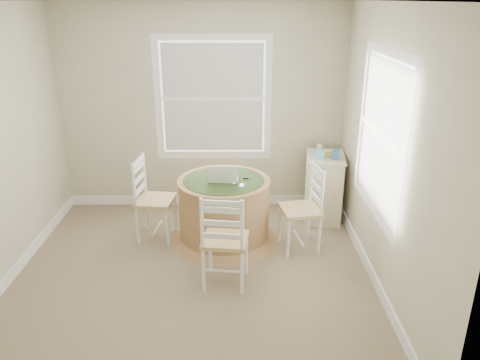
{
  "coord_description": "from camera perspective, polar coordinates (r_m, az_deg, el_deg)",
  "views": [
    {
      "loc": [
        0.46,
        -4.03,
        2.62
      ],
      "look_at": [
        0.48,
        0.45,
        0.88
      ],
      "focal_mm": 35.0,
      "sensor_mm": 36.0,
      "label": 1
    }
  ],
  "objects": [
    {
      "name": "box_yellow",
      "position": [
        5.81,
        10.98,
        3.23
      ],
      "size": [
        0.16,
        0.12,
        0.06
      ],
      "primitive_type": "cube",
      "rotation": [
        0.0,
        0.0,
        -0.13
      ],
      "color": "#E7CD51",
      "rests_on": "corner_chest"
    },
    {
      "name": "phone",
      "position": [
        5.02,
        0.22,
        -0.7
      ],
      "size": [
        0.06,
        0.09,
        0.02
      ],
      "primitive_type": "cube",
      "rotation": [
        0.0,
        0.0,
        -0.12
      ],
      "color": "#B7BABF",
      "rests_on": "round_table"
    },
    {
      "name": "box_blue",
      "position": [
        5.67,
        11.67,
        3.04
      ],
      "size": [
        0.09,
        0.09,
        0.12
      ],
      "primitive_type": "cube",
      "rotation": [
        0.0,
        0.0,
        -0.13
      ],
      "color": "#335D9A",
      "rests_on": "corner_chest"
    },
    {
      "name": "corner_chest",
      "position": [
        5.94,
        10.12,
        -0.86
      ],
      "size": [
        0.54,
        0.68,
        0.83
      ],
      "rotation": [
        0.0,
        0.0,
        -0.13
      ],
      "color": "beige",
      "rests_on": "ground"
    },
    {
      "name": "laptop",
      "position": [
        5.14,
        -2.08,
        0.2
      ],
      "size": [
        0.33,
        0.29,
        0.23
      ],
      "rotation": [
        0.0,
        0.0,
        3.11
      ],
      "color": "white",
      "rests_on": "round_table"
    },
    {
      "name": "round_table",
      "position": [
        5.31,
        -1.95,
        -3.36
      ],
      "size": [
        1.22,
        1.22,
        0.74
      ],
      "rotation": [
        0.0,
        0.0,
        -0.12
      ],
      "color": "#9C7545",
      "rests_on": "ground"
    },
    {
      "name": "chair_left",
      "position": [
        5.42,
        -10.25,
        -2.4
      ],
      "size": [
        0.45,
        0.46,
        0.95
      ],
      "primitive_type": null,
      "rotation": [
        0.0,
        0.0,
        1.45
      ],
      "color": "white",
      "rests_on": "ground"
    },
    {
      "name": "keys",
      "position": [
        5.21,
        0.71,
        0.21
      ],
      "size": [
        0.07,
        0.06,
        0.02
      ],
      "primitive_type": "cube",
      "rotation": [
        0.0,
        0.0,
        -0.12
      ],
      "color": "black",
      "rests_on": "round_table"
    },
    {
      "name": "mouse",
      "position": [
        5.09,
        -0.79,
        -0.28
      ],
      "size": [
        0.07,
        0.1,
        0.03
      ],
      "primitive_type": "ellipsoid",
      "rotation": [
        0.0,
        0.0,
        -0.12
      ],
      "color": "white",
      "rests_on": "round_table"
    },
    {
      "name": "tissue_box",
      "position": [
        5.68,
        9.56,
        3.12
      ],
      "size": [
        0.13,
        0.13,
        0.1
      ],
      "primitive_type": "cube",
      "rotation": [
        0.0,
        0.0,
        -0.13
      ],
      "color": "#5FB5DA",
      "rests_on": "corner_chest"
    },
    {
      "name": "room",
      "position": [
        4.4,
        -4.05,
        3.77
      ],
      "size": [
        3.64,
        3.64,
        2.64
      ],
      "color": "#816E52",
      "rests_on": "ground"
    },
    {
      "name": "chair_right",
      "position": [
        5.14,
        7.32,
        -3.57
      ],
      "size": [
        0.47,
        0.48,
        0.95
      ],
      "primitive_type": null,
      "rotation": [
        0.0,
        0.0,
        -1.4
      ],
      "color": "white",
      "rests_on": "ground"
    },
    {
      "name": "chair_near",
      "position": [
        4.49,
        -1.83,
        -7.25
      ],
      "size": [
        0.47,
        0.45,
        0.95
      ],
      "primitive_type": null,
      "rotation": [
        0.0,
        0.0,
        3.01
      ],
      "color": "white",
      "rests_on": "ground"
    },
    {
      "name": "cup_cream",
      "position": [
        5.95,
        9.63,
        3.9
      ],
      "size": [
        0.07,
        0.07,
        0.09
      ],
      "primitive_type": "cylinder",
      "color": "beige",
      "rests_on": "corner_chest"
    }
  ]
}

